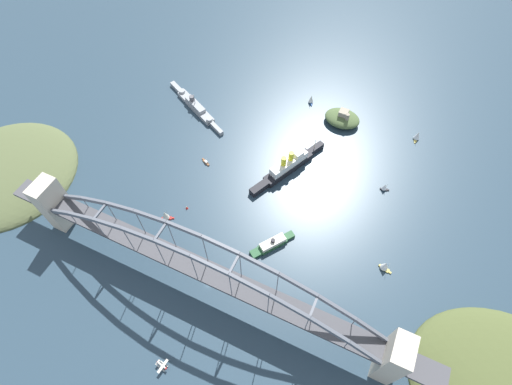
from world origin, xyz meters
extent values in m
plane|color=#283D4C|center=(0.00, 0.00, 0.00)|extent=(1400.00, 1400.00, 0.00)
cube|color=beige|center=(-123.57, 0.00, 23.87)|extent=(12.01, 19.00, 47.75)
cube|color=beige|center=(123.57, 0.00, 23.87)|extent=(12.01, 19.00, 47.75)
cube|color=#47474C|center=(0.00, 0.00, 27.15)|extent=(235.13, 14.77, 2.40)
cube|color=#47474C|center=(-141.58, 0.00, 27.15)|extent=(24.00, 14.77, 2.40)
cube|color=#47474C|center=(141.58, 0.00, 27.15)|extent=(24.00, 14.77, 2.40)
cube|color=slate|center=(-108.51, -6.65, 33.42)|extent=(25.59, 1.80, 15.38)
cube|color=slate|center=(-84.40, -6.65, 44.56)|extent=(25.31, 1.80, 12.72)
cube|color=slate|center=(-60.29, -6.65, 52.92)|extent=(25.00, 1.80, 10.04)
cube|color=slate|center=(-36.17, -6.65, 58.49)|extent=(24.66, 1.80, 7.33)
cube|color=slate|center=(-12.06, -6.65, 61.28)|extent=(24.30, 1.80, 4.59)
cube|color=slate|center=(12.06, -6.65, 61.28)|extent=(24.30, 1.80, 4.59)
cube|color=slate|center=(36.17, -6.65, 58.49)|extent=(24.66, 1.80, 7.33)
cube|color=slate|center=(60.29, -6.65, 52.92)|extent=(25.00, 1.80, 10.04)
cube|color=slate|center=(84.40, -6.65, 44.56)|extent=(25.31, 1.80, 12.72)
cube|color=slate|center=(108.51, -6.65, 33.42)|extent=(25.59, 1.80, 15.38)
cube|color=slate|center=(-108.51, 6.65, 33.42)|extent=(25.59, 1.80, 15.38)
cube|color=slate|center=(-84.40, 6.65, 44.56)|extent=(25.31, 1.80, 12.72)
cube|color=slate|center=(-60.29, 6.65, 52.92)|extent=(25.00, 1.80, 10.04)
cube|color=slate|center=(-36.17, 6.65, 58.49)|extent=(24.66, 1.80, 7.33)
cube|color=slate|center=(-12.06, 6.65, 61.28)|extent=(24.30, 1.80, 4.59)
cube|color=slate|center=(12.06, 6.65, 61.28)|extent=(24.30, 1.80, 4.59)
cube|color=slate|center=(36.17, 6.65, 58.49)|extent=(24.66, 1.80, 7.33)
cube|color=slate|center=(60.29, 6.65, 52.92)|extent=(25.00, 1.80, 10.04)
cube|color=slate|center=(84.40, 6.65, 44.56)|extent=(25.31, 1.80, 12.72)
cube|color=slate|center=(108.51, 6.65, 33.42)|extent=(25.59, 1.80, 15.38)
cube|color=slate|center=(-120.57, 0.00, 27.15)|extent=(1.40, 13.29, 1.40)
cube|color=slate|center=(-72.34, 0.00, 49.44)|extent=(1.40, 13.29, 1.40)
cube|color=slate|center=(-24.11, 0.00, 60.58)|extent=(1.40, 13.29, 1.40)
cube|color=slate|center=(24.11, 0.00, 60.58)|extent=(1.40, 13.29, 1.40)
cube|color=slate|center=(72.34, 0.00, 49.44)|extent=(1.40, 13.29, 1.40)
cube|color=slate|center=(120.57, 0.00, 27.15)|extent=(1.40, 13.29, 1.40)
cylinder|color=slate|center=(-96.46, -6.65, 34.02)|extent=(0.56, 0.56, 11.34)
cylinder|color=slate|center=(-96.46, 6.65, 34.02)|extent=(0.56, 0.56, 11.34)
cylinder|color=slate|center=(-72.34, -6.65, 38.90)|extent=(0.56, 0.56, 21.09)
cylinder|color=slate|center=(-72.34, 6.65, 38.90)|extent=(0.56, 0.56, 21.09)
cylinder|color=slate|center=(-48.23, -6.65, 42.38)|extent=(0.56, 0.56, 28.05)
cylinder|color=slate|center=(-48.23, 6.65, 42.38)|extent=(0.56, 0.56, 28.05)
cylinder|color=slate|center=(-24.11, -6.65, 44.47)|extent=(0.56, 0.56, 32.23)
cylinder|color=slate|center=(-24.11, 6.65, 44.47)|extent=(0.56, 0.56, 32.23)
cylinder|color=slate|center=(0.00, -6.65, 45.16)|extent=(0.56, 0.56, 33.62)
cylinder|color=slate|center=(0.00, 6.65, 45.16)|extent=(0.56, 0.56, 33.62)
cylinder|color=slate|center=(24.11, -6.65, 44.47)|extent=(0.56, 0.56, 32.23)
cylinder|color=slate|center=(24.11, 6.65, 44.47)|extent=(0.56, 0.56, 32.23)
cylinder|color=slate|center=(48.23, -6.65, 42.38)|extent=(0.56, 0.56, 28.05)
cylinder|color=slate|center=(48.23, 6.65, 42.38)|extent=(0.56, 0.56, 28.05)
cylinder|color=slate|center=(72.34, -6.65, 38.90)|extent=(0.56, 0.56, 21.09)
cylinder|color=slate|center=(72.34, 6.65, 38.90)|extent=(0.56, 0.56, 21.09)
cylinder|color=slate|center=(96.46, -6.65, 34.02)|extent=(0.56, 0.56, 11.34)
cylinder|color=slate|center=(96.46, 6.65, 34.02)|extent=(0.56, 0.56, 11.34)
ellipsoid|color=#515B38|center=(-200.37, 13.88, 0.00)|extent=(115.89, 116.81, 20.67)
cube|color=black|center=(12.57, 117.74, 2.94)|extent=(28.93, 48.07, 5.87)
cube|color=black|center=(26.11, 147.15, 2.94)|extent=(11.51, 16.88, 5.87)
cube|color=black|center=(-0.98, 88.34, 2.94)|extent=(12.45, 17.32, 5.87)
cube|color=white|center=(12.57, 117.74, 9.27)|extent=(22.55, 36.45, 6.80)
cube|color=white|center=(16.76, 126.84, 14.27)|extent=(9.81, 10.25, 3.20)
cylinder|color=yellow|center=(13.33, 119.40, 16.83)|extent=(4.27, 4.27, 8.31)
cylinder|color=yellow|center=(9.90, 111.95, 16.83)|extent=(4.27, 4.27, 8.31)
cylinder|color=tan|center=(25.26, 145.31, 10.87)|extent=(0.50, 0.50, 10.00)
cube|color=gray|center=(-94.85, 148.49, 1.99)|extent=(49.90, 31.05, 3.98)
cube|color=gray|center=(-64.11, 132.72, 1.99)|extent=(17.08, 11.21, 3.98)
cube|color=gray|center=(-125.58, 164.26, 1.99)|extent=(17.42, 11.88, 3.98)
cube|color=gray|center=(-94.85, 148.49, 5.63)|extent=(26.09, 17.75, 3.30)
cylinder|color=gray|center=(-73.71, 137.65, 5.08)|extent=(5.82, 5.82, 2.20)
cylinder|color=gray|center=(-115.98, 159.33, 5.08)|extent=(5.82, 5.82, 2.20)
cylinder|color=gray|center=(-94.85, 148.49, 12.28)|extent=(0.60, 0.60, 10.00)
cylinder|color=#4C4C51|center=(-99.46, 150.85, 9.48)|extent=(4.57, 4.57, 4.40)
cube|color=#23512D|center=(28.90, 47.55, 1.45)|extent=(18.76, 22.10, 2.89)
cube|color=#23512D|center=(37.27, 59.35, 1.45)|extent=(8.53, 8.98, 2.89)
cube|color=#23512D|center=(20.54, 35.75, 1.45)|extent=(9.40, 9.60, 2.89)
cube|color=beige|center=(28.90, 47.55, 4.57)|extent=(16.78, 19.97, 3.35)
cylinder|color=black|center=(28.90, 47.55, 7.44)|extent=(3.05, 3.05, 2.40)
ellipsoid|color=#4C6038|center=(36.27, 190.04, 4.94)|extent=(32.16, 24.54, 9.88)
cube|color=#9E937F|center=(36.27, 190.04, 11.14)|extent=(8.00, 8.00, 6.47)
cylinder|color=gray|center=(40.77, 186.54, 11.46)|extent=(3.60, 3.60, 7.12)
cylinder|color=#B7B7B2|center=(0.32, -56.35, 0.45)|extent=(6.12, 1.74, 0.90)
cylinder|color=#B7B7B2|center=(-0.11, -59.37, 0.45)|extent=(6.12, 1.74, 0.90)
cylinder|color=maroon|center=(0.32, -56.35, 1.53)|extent=(0.14, 0.14, 1.25)
cylinder|color=maroon|center=(-0.11, -59.37, 1.53)|extent=(0.14, 0.14, 1.25)
ellipsoid|color=beige|center=(0.10, -57.86, 2.89)|extent=(7.50, 2.49, 1.47)
cylinder|color=maroon|center=(3.39, -58.32, 2.89)|extent=(0.99, 1.50, 1.40)
cube|color=beige|center=(1.01, -57.99, 3.51)|extent=(2.96, 9.27, 0.20)
cube|color=beige|center=(-3.11, -57.40, 3.03)|extent=(1.57, 3.59, 0.12)
cube|color=maroon|center=(-3.11, -57.40, 4.37)|extent=(1.11, 0.27, 1.50)
cube|color=#234C8C|center=(1.86, 201.66, 0.49)|extent=(4.16, 5.23, 0.98)
cube|color=#234C8C|center=(3.53, 198.82, 0.49)|extent=(1.58, 1.86, 0.98)
cube|color=#234C8C|center=(0.19, 204.50, 0.49)|extent=(1.73, 1.94, 0.98)
cylinder|color=tan|center=(2.07, 201.30, 5.29)|extent=(0.16, 0.16, 8.62)
cone|color=white|center=(1.34, 202.54, 4.86)|extent=(6.20, 6.20, 6.90)
cube|color=#B2231E|center=(-54.16, 34.28, 0.48)|extent=(6.34, 4.70, 0.97)
cube|color=#B2231E|center=(-50.62, 35.93, 0.48)|extent=(2.24, 1.83, 0.97)
cube|color=#B2231E|center=(-57.69, 32.63, 0.48)|extent=(2.33, 2.03, 0.97)
cylinder|color=tan|center=(-53.72, 34.48, 5.92)|extent=(0.16, 0.16, 9.90)
cone|color=silver|center=(-55.26, 33.76, 5.42)|extent=(7.13, 7.13, 7.92)
cube|color=gold|center=(103.46, 197.33, 0.35)|extent=(2.60, 5.75, 0.71)
cube|color=gold|center=(103.62, 193.57, 0.35)|extent=(1.14, 1.93, 0.71)
cube|color=gold|center=(103.29, 201.10, 0.35)|extent=(1.35, 1.94, 0.71)
cylinder|color=tan|center=(103.48, 196.86, 5.22)|extent=(0.16, 0.16, 9.01)
cone|color=white|center=(103.40, 198.51, 4.77)|extent=(5.40, 5.40, 7.21)
cube|color=brown|center=(-54.65, 95.28, 0.53)|extent=(6.28, 4.73, 1.05)
cube|color=brown|center=(-58.14, 97.06, 0.53)|extent=(2.32, 2.02, 1.05)
cube|color=brown|center=(-51.16, 93.51, 0.53)|extent=(2.44, 2.25, 1.05)
cube|color=beige|center=(-53.99, 94.95, 1.69)|extent=(3.46, 2.99, 1.28)
cube|color=black|center=(91.87, 132.06, 0.54)|extent=(4.83, 3.08, 1.07)
cube|color=black|center=(94.79, 132.68, 0.54)|extent=(1.66, 1.28, 1.07)
cube|color=black|center=(88.95, 131.44, 0.54)|extent=(1.71, 1.47, 1.07)
cylinder|color=tan|center=(92.23, 132.14, 4.50)|extent=(0.16, 0.16, 6.86)
cone|color=white|center=(90.96, 131.87, 4.16)|extent=(4.86, 4.86, 5.49)
cube|color=gold|center=(109.63, 64.09, 0.51)|extent=(6.59, 4.53, 1.02)
cube|color=gold|center=(113.47, 62.97, 0.51)|extent=(2.29, 1.84, 1.02)
cube|color=gold|center=(105.80, 65.22, 0.51)|extent=(2.37, 2.10, 1.02)
cylinder|color=tan|center=(110.11, 63.95, 5.54)|extent=(0.16, 0.16, 9.05)
cone|color=white|center=(108.44, 64.45, 5.09)|extent=(6.82, 6.82, 7.24)
cone|color=red|center=(-45.42, 48.35, 1.10)|extent=(2.20, 2.20, 2.20)
sphere|color=#F2E566|center=(-45.42, 48.35, 2.50)|extent=(0.50, 0.50, 0.50)
camera|label=1|loc=(71.22, -72.56, 259.24)|focal=26.94mm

